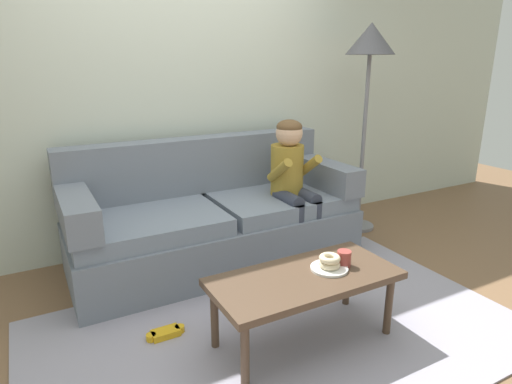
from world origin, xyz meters
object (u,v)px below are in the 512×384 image
person_child (292,176)px  floor_lamp (370,54)px  couch (213,220)px  toy_controller (166,334)px  mug (344,258)px  donut (329,264)px  coffee_table (305,283)px

person_child → floor_lamp: floor_lamp is taller
person_child → couch: bearing=160.7°
toy_controller → person_child: bearing=4.6°
couch → mug: size_ratio=24.16×
person_child → donut: (-0.41, -1.02, -0.22)m
couch → donut: couch is taller
mug → toy_controller: 1.11m
couch → coffee_table: 1.22m
couch → floor_lamp: 1.94m
donut → toy_controller: 1.02m
donut → mug: 0.10m
coffee_table → person_child: 1.20m
person_child → mug: size_ratio=12.24×
mug → floor_lamp: 2.05m
couch → floor_lamp: size_ratio=1.18×
coffee_table → floor_lamp: size_ratio=0.57×
person_child → mug: (-0.31, -1.02, -0.21)m
coffee_table → toy_controller: size_ratio=4.63×
person_child → donut: person_child is taller
donut → toy_controller: size_ratio=0.53×
coffee_table → toy_controller: coffee_table is taller
toy_controller → donut: bearing=-47.5°
floor_lamp → couch: bearing=179.7°
coffee_table → donut: (0.16, -0.01, 0.08)m
coffee_table → person_child: bearing=60.6°
coffee_table → donut: bearing=-2.6°
person_child → toy_controller: person_child is taller
toy_controller → floor_lamp: size_ratio=0.12×
coffee_table → toy_controller: bearing=149.4°
couch → donut: size_ratio=18.12×
couch → person_child: size_ratio=1.97×
mug → toy_controller: bearing=156.3°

